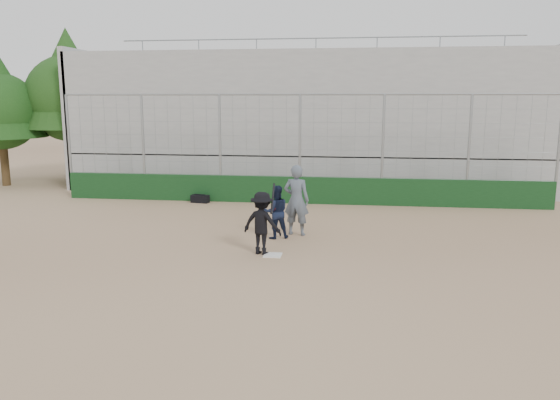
# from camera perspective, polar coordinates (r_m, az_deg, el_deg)

# --- Properties ---
(ground) EXTENTS (90.00, 90.00, 0.00)m
(ground) POSITION_cam_1_polar(r_m,az_deg,el_deg) (13.65, -0.77, -5.82)
(ground) COLOR #836347
(ground) RESTS_ON ground
(home_plate) EXTENTS (0.44, 0.44, 0.02)m
(home_plate) POSITION_cam_1_polar(r_m,az_deg,el_deg) (13.65, -0.77, -5.77)
(home_plate) COLOR white
(home_plate) RESTS_ON ground
(backstop) EXTENTS (18.10, 0.25, 4.04)m
(backstop) POSITION_cam_1_polar(r_m,az_deg,el_deg) (20.26, 2.07, 2.34)
(backstop) COLOR #103314
(backstop) RESTS_ON ground
(bleachers) EXTENTS (20.25, 6.70, 6.98)m
(bleachers) POSITION_cam_1_polar(r_m,az_deg,el_deg) (25.00, 3.19, 8.41)
(bleachers) COLOR #969696
(bleachers) RESTS_ON ground
(tree_left) EXTENTS (4.48, 4.48, 7.00)m
(tree_left) POSITION_cam_1_polar(r_m,az_deg,el_deg) (27.21, -21.18, 10.99)
(tree_left) COLOR #3A2315
(tree_left) RESTS_ON ground
(batter_at_plate) EXTENTS (1.15, 0.86, 1.75)m
(batter_at_plate) POSITION_cam_1_polar(r_m,az_deg,el_deg) (13.62, -1.89, -2.42)
(batter_at_plate) COLOR black
(batter_at_plate) RESTS_ON ground
(catcher_crouched) EXTENTS (0.89, 0.80, 1.03)m
(catcher_crouched) POSITION_cam_1_polar(r_m,az_deg,el_deg) (15.16, -0.42, -2.17)
(catcher_crouched) COLOR black
(catcher_crouched) RESTS_ON ground
(umpire) EXTENTS (0.81, 0.61, 1.82)m
(umpire) POSITION_cam_1_polar(r_m,az_deg,el_deg) (15.50, 1.72, -0.38)
(umpire) COLOR #535D6A
(umpire) RESTS_ON ground
(equipment_bag) EXTENTS (0.71, 0.41, 0.33)m
(equipment_bag) POSITION_cam_1_polar(r_m,az_deg,el_deg) (20.69, -8.35, 0.13)
(equipment_bag) COLOR black
(equipment_bag) RESTS_ON ground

